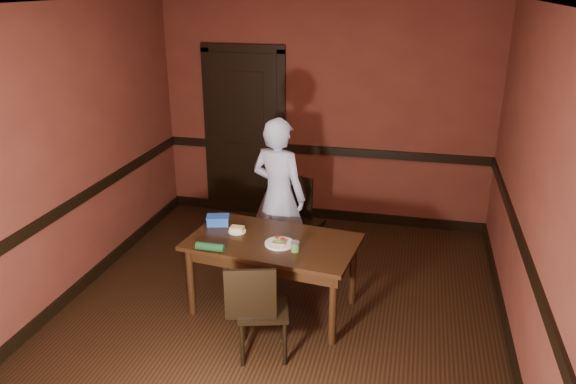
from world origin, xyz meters
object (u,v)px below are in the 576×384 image
at_px(chair_far, 298,222).
at_px(cheese_saucer, 237,230).
at_px(chair_near, 263,307).
at_px(food_tub, 218,220).
at_px(dining_table, 273,275).
at_px(sandwich_plate, 280,242).
at_px(sauce_jar, 295,246).
at_px(person, 279,196).

height_order(chair_far, cheese_saucer, chair_far).
bearing_deg(chair_near, food_tub, -67.75).
height_order(dining_table, chair_near, chair_near).
xyz_separation_m(dining_table, chair_far, (0.02, 0.96, 0.11)).
relative_size(dining_table, sandwich_plate, 5.71).
height_order(chair_far, sauce_jar, chair_far).
height_order(person, sauce_jar, person).
xyz_separation_m(dining_table, sauce_jar, (0.24, -0.17, 0.39)).
height_order(cheese_saucer, food_tub, food_tub).
bearing_deg(cheese_saucer, person, 72.41).
relative_size(chair_near, sandwich_plate, 3.25).
bearing_deg(dining_table, person, 107.33).
xyz_separation_m(chair_near, sauce_jar, (0.15, 0.49, 0.32)).
distance_m(person, cheese_saucer, 0.73).
height_order(person, sandwich_plate, person).
bearing_deg(sandwich_plate, person, 104.66).
relative_size(dining_table, cheese_saucer, 9.14).
bearing_deg(sauce_jar, food_tub, 155.54).
relative_size(chair_near, food_tub, 3.51).
bearing_deg(person, chair_near, 116.62).
height_order(chair_far, food_tub, chair_far).
relative_size(dining_table, sauce_jar, 16.31).
bearing_deg(chair_near, cheese_saucer, -74.75).
distance_m(dining_table, food_tub, 0.74).
bearing_deg(food_tub, sandwich_plate, -37.58).
distance_m(person, sauce_jar, 1.03).
distance_m(dining_table, sandwich_plate, 0.38).
relative_size(chair_far, food_tub, 3.82).
xyz_separation_m(dining_table, sandwich_plate, (0.08, -0.07, 0.37)).
relative_size(chair_near, person, 0.52).
height_order(sandwich_plate, sauce_jar, sauce_jar).
bearing_deg(food_tub, chair_near, -66.90).
relative_size(sandwich_plate, cheese_saucer, 1.60).
height_order(sandwich_plate, food_tub, food_tub).
relative_size(chair_near, sauce_jar, 9.27).
xyz_separation_m(dining_table, cheese_saucer, (-0.36, 0.09, 0.37)).
height_order(dining_table, sandwich_plate, sandwich_plate).
bearing_deg(sandwich_plate, food_tub, 157.41).
xyz_separation_m(chair_near, sandwich_plate, (-0.01, 0.59, 0.29)).
bearing_deg(sauce_jar, sandwich_plate, 148.36).
xyz_separation_m(dining_table, food_tub, (-0.59, 0.21, 0.39)).
bearing_deg(person, dining_table, 117.71).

